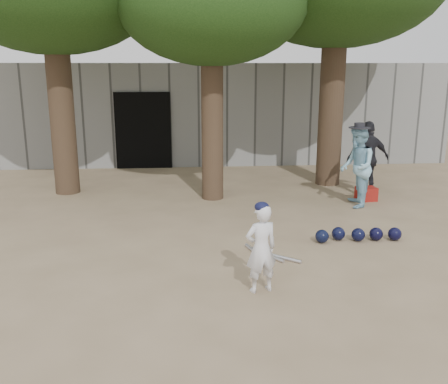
{
  "coord_description": "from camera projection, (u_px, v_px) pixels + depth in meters",
  "views": [
    {
      "loc": [
        -0.02,
        -6.75,
        2.92
      ],
      "look_at": [
        0.6,
        1.0,
        0.95
      ],
      "focal_mm": 40.0,
      "sensor_mm": 36.0,
      "label": 1
    }
  ],
  "objects": [
    {
      "name": "back_building",
      "position": [
        184.0,
        109.0,
        16.85
      ],
      "size": [
        16.0,
        5.24,
        3.0
      ],
      "color": "gray",
      "rests_on": "ground"
    },
    {
      "name": "boy_player",
      "position": [
        261.0,
        249.0,
        6.52
      ],
      "size": [
        0.5,
        0.4,
        1.2
      ],
      "primitive_type": "imported",
      "rotation": [
        0.0,
        0.0,
        3.42
      ],
      "color": "white",
      "rests_on": "ground"
    },
    {
      "name": "spectator_dark",
      "position": [
        368.0,
        158.0,
        11.44
      ],
      "size": [
        1.04,
        0.51,
        1.71
      ],
      "primitive_type": "imported",
      "rotation": [
        0.0,
        0.0,
        3.24
      ],
      "color": "black",
      "rests_on": "ground"
    },
    {
      "name": "helmet_row",
      "position": [
        358.0,
        235.0,
        8.54
      ],
      "size": [
        1.51,
        0.35,
        0.23
      ],
      "color": "black",
      "rests_on": "ground"
    },
    {
      "name": "red_bag",
      "position": [
        366.0,
        194.0,
        11.11
      ],
      "size": [
        0.45,
        0.36,
        0.3
      ],
      "primitive_type": "cube",
      "rotation": [
        0.0,
        0.0,
        0.1
      ],
      "color": "#A41517",
      "rests_on": "ground"
    },
    {
      "name": "spectator_blue",
      "position": [
        357.0,
        167.0,
        10.48
      ],
      "size": [
        0.78,
        0.93,
        1.71
      ],
      "primitive_type": "imported",
      "rotation": [
        0.0,
        0.0,
        4.54
      ],
      "color": "#91C7E0",
      "rests_on": "ground"
    },
    {
      "name": "ground",
      "position": [
        188.0,
        273.0,
        7.24
      ],
      "size": [
        70.0,
        70.0,
        0.0
      ],
      "primitive_type": "plane",
      "color": "#937C5E",
      "rests_on": "ground"
    },
    {
      "name": "bat_pile",
      "position": [
        268.0,
        255.0,
        7.87
      ],
      "size": [
        0.79,
        0.84,
        0.06
      ],
      "color": "silver",
      "rests_on": "ground"
    }
  ]
}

